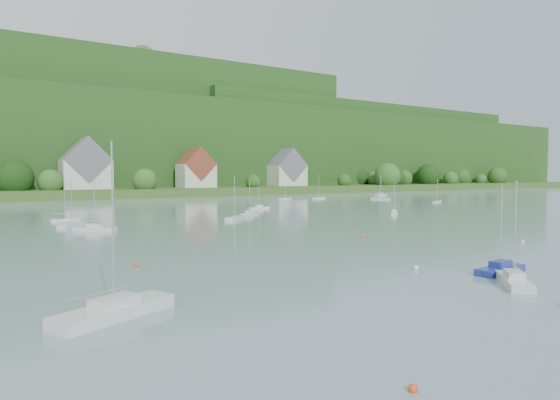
% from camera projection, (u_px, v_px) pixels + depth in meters
% --- Properties ---
extents(far_shore_strip, '(600.00, 60.00, 3.00)m').
position_uv_depth(far_shore_strip, '(64.00, 193.00, 178.39)').
color(far_shore_strip, '#34521E').
rests_on(far_shore_strip, ground).
extents(forested_ridge, '(620.00, 181.22, 69.89)m').
position_uv_depth(forested_ridge, '(38.00, 143.00, 234.93)').
color(forested_ridge, '#133B12').
rests_on(forested_ridge, ground).
extents(village_building_2, '(16.00, 11.44, 18.00)m').
position_uv_depth(village_building_2, '(86.00, 168.00, 170.59)').
color(village_building_2, beige).
rests_on(village_building_2, far_shore_strip).
extents(village_building_3, '(13.00, 10.40, 15.50)m').
position_uv_depth(village_building_3, '(196.00, 171.00, 190.70)').
color(village_building_3, beige).
rests_on(village_building_3, far_shore_strip).
extents(village_building_4, '(15.00, 10.40, 16.50)m').
position_uv_depth(village_building_4, '(287.00, 171.00, 218.50)').
color(village_building_4, beige).
rests_on(village_building_4, far_shore_strip).
extents(near_sailboat_0, '(7.61, 5.02, 10.02)m').
position_uv_depth(near_sailboat_0, '(114.00, 309.00, 28.14)').
color(near_sailboat_0, silver).
rests_on(near_sailboat_0, ground).
extents(near_sailboat_1, '(5.56, 1.98, 7.36)m').
position_uv_depth(near_sailboat_1, '(500.00, 268.00, 40.87)').
color(near_sailboat_1, navy).
rests_on(near_sailboat_1, ground).
extents(near_sailboat_3, '(5.21, 5.14, 7.72)m').
position_uv_depth(near_sailboat_3, '(514.00, 280.00, 36.42)').
color(near_sailboat_3, silver).
rests_on(near_sailboat_3, ground).
extents(mooring_buoy_0, '(0.38, 0.38, 0.38)m').
position_uv_depth(mooring_buoy_0, '(413.00, 391.00, 18.64)').
color(mooring_buoy_0, '#F14417').
rests_on(mooring_buoy_0, ground).
extents(mooring_buoy_1, '(0.48, 0.48, 0.48)m').
position_uv_depth(mooring_buoy_1, '(416.00, 269.00, 42.52)').
color(mooring_buoy_1, white).
rests_on(mooring_buoy_1, ground).
extents(mooring_buoy_2, '(0.48, 0.48, 0.48)m').
position_uv_depth(mooring_buoy_2, '(363.00, 238.00, 63.19)').
color(mooring_buoy_2, '#F14417').
rests_on(mooring_buoy_2, ground).
extents(mooring_buoy_3, '(0.42, 0.42, 0.42)m').
position_uv_depth(mooring_buoy_3, '(137.00, 267.00, 43.80)').
color(mooring_buoy_3, '#F14417').
rests_on(mooring_buoy_3, ground).
extents(mooring_buoy_4, '(0.46, 0.46, 0.46)m').
position_uv_depth(mooring_buoy_4, '(522.00, 242.00, 59.34)').
color(mooring_buoy_4, white).
rests_on(mooring_buoy_4, ground).
extents(far_sailboat_cluster, '(197.49, 72.96, 8.71)m').
position_uv_depth(far_sailboat_cluster, '(181.00, 208.00, 112.81)').
color(far_sailboat_cluster, silver).
rests_on(far_sailboat_cluster, ground).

